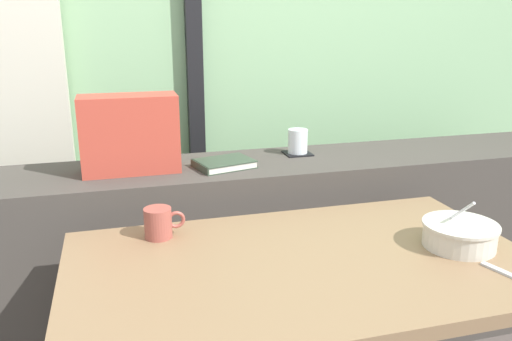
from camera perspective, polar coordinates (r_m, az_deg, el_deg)
window_divider_post at (r=2.34m, az=-6.96°, el=16.63°), size 0.07×0.05×2.60m
dark_console_ledge at (r=2.01m, az=-0.74°, el=-9.97°), size 2.80×0.38×0.79m
breakfast_table at (r=1.37m, az=5.07°, el=-13.87°), size 1.17×0.68×0.70m
coaster_square at (r=2.00m, az=4.59°, el=1.90°), size 0.10×0.10×0.00m
juice_glass at (r=1.98m, az=4.62°, el=3.10°), size 0.07×0.07×0.09m
closed_book at (r=1.81m, az=-3.57°, el=0.76°), size 0.22×0.19×0.03m
throw_pillow at (r=1.78m, az=-13.74°, el=3.93°), size 0.32×0.14×0.26m
soup_bowl at (r=1.48m, az=21.51°, el=-6.62°), size 0.20×0.20×0.14m
ceramic_mug at (r=1.45m, az=-10.65°, el=-5.68°), size 0.11×0.08×0.08m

